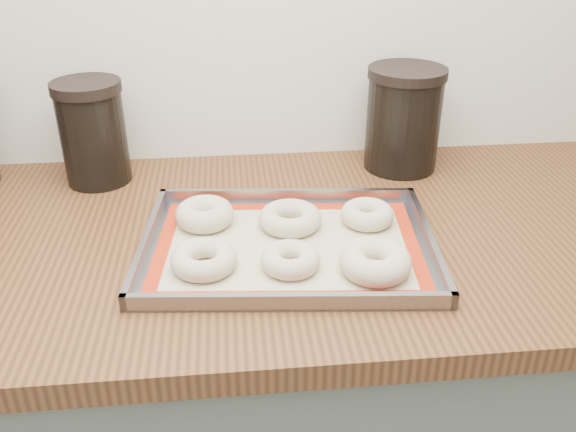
{
  "coord_description": "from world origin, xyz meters",
  "views": [
    {
      "loc": [
        0.07,
        0.78,
        1.41
      ],
      "look_at": [
        0.15,
        1.61,
        0.96
      ],
      "focal_mm": 38.0,
      "sensor_mm": 36.0,
      "label": 1
    }
  ],
  "objects": [
    {
      "name": "canister_right",
      "position": [
        0.42,
        1.91,
        1.0
      ],
      "size": [
        0.15,
        0.15,
        0.21
      ],
      "color": "black",
      "rests_on": "countertop"
    },
    {
      "name": "bagel_back_mid",
      "position": [
        0.16,
        1.67,
        0.92
      ],
      "size": [
        0.11,
        0.11,
        0.03
      ],
      "primitive_type": "torus",
      "rotation": [
        0.0,
        0.0,
        0.0
      ],
      "color": "beige",
      "rests_on": "baking_mat"
    },
    {
      "name": "bagel_front_mid",
      "position": [
        0.15,
        1.54,
        0.92
      ],
      "size": [
        0.11,
        0.11,
        0.03
      ],
      "primitive_type": "torus",
      "rotation": [
        0.0,
        0.0,
        0.26
      ],
      "color": "beige",
      "rests_on": "baking_mat"
    },
    {
      "name": "cabinet",
      "position": [
        0.0,
        1.68,
        0.43
      ],
      "size": [
        3.0,
        0.65,
        0.86
      ],
      "primitive_type": "cube",
      "color": "#596155",
      "rests_on": "floor"
    },
    {
      "name": "bagel_front_right",
      "position": [
        0.27,
        1.52,
        0.92
      ],
      "size": [
        0.11,
        0.11,
        0.04
      ],
      "primitive_type": "torus",
      "rotation": [
        0.0,
        0.0,
        0.03
      ],
      "color": "beige",
      "rests_on": "baking_mat"
    },
    {
      "name": "canister_mid",
      "position": [
        -0.19,
        1.9,
        1.0
      ],
      "size": [
        0.13,
        0.13,
        0.2
      ],
      "color": "black",
      "rests_on": "countertop"
    },
    {
      "name": "baking_mat",
      "position": [
        0.15,
        1.61,
        0.9
      ],
      "size": [
        0.45,
        0.33,
        0.0
      ],
      "rotation": [
        0.0,
        0.0,
        -0.09
      ],
      "color": "#C6B793",
      "rests_on": "baking_tray"
    },
    {
      "name": "bagel_back_right",
      "position": [
        0.3,
        1.67,
        0.92
      ],
      "size": [
        0.1,
        0.1,
        0.03
      ],
      "primitive_type": "torus",
      "rotation": [
        0.0,
        0.0,
        0.09
      ],
      "color": "beige",
      "rests_on": "baking_mat"
    },
    {
      "name": "bagel_front_left",
      "position": [
        0.02,
        1.56,
        0.92
      ],
      "size": [
        0.13,
        0.13,
        0.03
      ],
      "primitive_type": "torus",
      "rotation": [
        0.0,
        0.0,
        -0.43
      ],
      "color": "beige",
      "rests_on": "baking_mat"
    },
    {
      "name": "baking_tray",
      "position": [
        0.15,
        1.61,
        0.91
      ],
      "size": [
        0.49,
        0.37,
        0.03
      ],
      "rotation": [
        0.0,
        0.0,
        -0.09
      ],
      "color": "gray",
      "rests_on": "countertop"
    },
    {
      "name": "countertop",
      "position": [
        0.0,
        1.68,
        0.88
      ],
      "size": [
        3.06,
        0.68,
        0.04
      ],
      "primitive_type": "cube",
      "color": "brown",
      "rests_on": "cabinet"
    },
    {
      "name": "bagel_back_left",
      "position": [
        0.02,
        1.69,
        0.92
      ],
      "size": [
        0.11,
        0.11,
        0.04
      ],
      "primitive_type": "torus",
      "rotation": [
        0.0,
        0.0,
        0.13
      ],
      "color": "beige",
      "rests_on": "baking_mat"
    }
  ]
}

